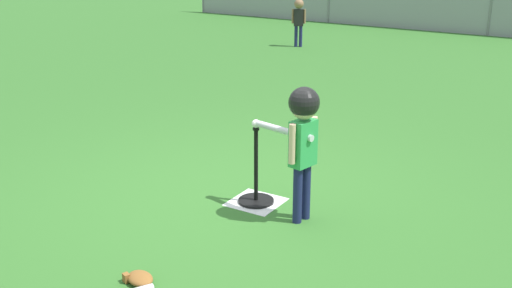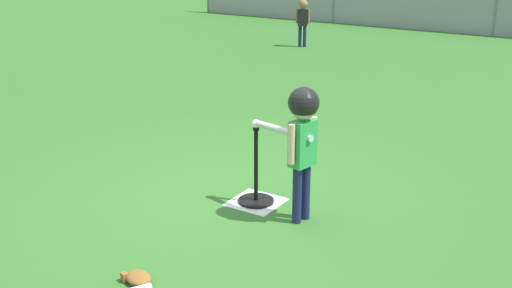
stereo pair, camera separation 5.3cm
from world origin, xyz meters
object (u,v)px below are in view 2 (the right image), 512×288
Objects in this scene: batter_child at (302,127)px; fielder_near_left at (303,16)px; batting_tee at (256,191)px; glove_by_plate at (138,278)px; baseball_on_tee at (256,124)px.

fielder_near_left is at bearing 118.13° from batter_child.
batter_child reaches higher than batting_tee.
batting_tee reaches higher than glove_by_plate.
glove_by_plate is at bearing -108.19° from batter_child.
glove_by_plate is (0.02, -1.57, -0.08)m from batting_tee.
baseball_on_tee is at bearing -64.76° from fielder_near_left.
baseball_on_tee is 0.06× the size of batter_child.
fielder_near_left reaches higher than baseball_on_tee.
batter_child is at bearing 71.81° from glove_by_plate.
batter_child reaches higher than baseball_on_tee.
baseball_on_tee is 1.71m from glove_by_plate.
batting_tee is 2.65× the size of glove_by_plate.
baseball_on_tee is 0.08× the size of fielder_near_left.
batter_child is at bearing -11.89° from baseball_on_tee.
batter_child is (0.50, -0.11, 0.70)m from batting_tee.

